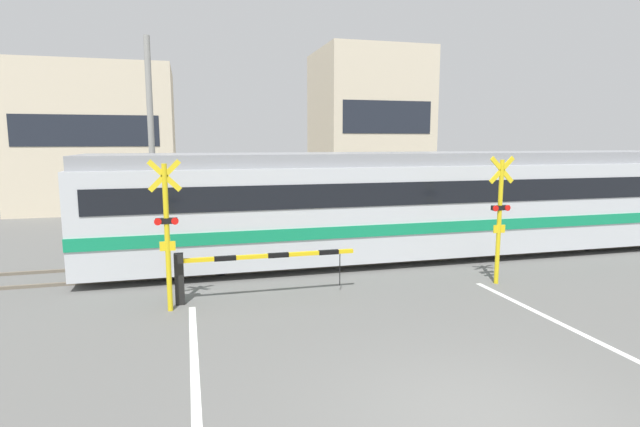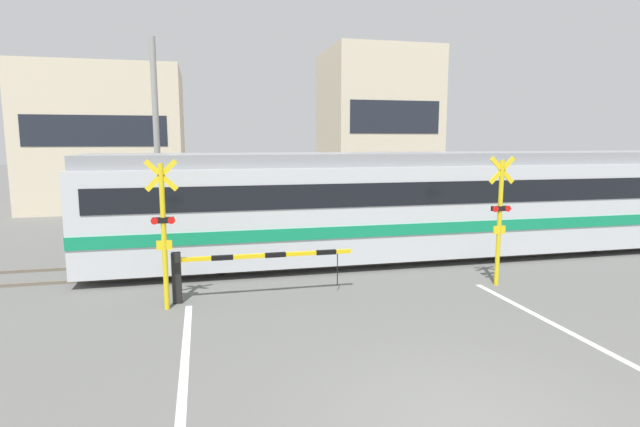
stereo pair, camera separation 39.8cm
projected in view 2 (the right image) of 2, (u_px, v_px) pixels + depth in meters
The scene contains 14 objects.
ground_plane at pixel (465, 426), 6.35m from camera, with size 160.00×160.00×0.00m, color #60605E.
rail_track_near at pixel (319, 267), 14.21m from camera, with size 50.00×0.10×0.08m.
rail_track_far at pixel (308, 256), 15.59m from camera, with size 50.00×0.10×0.08m.
road_stripe_left at pixel (180, 427), 6.33m from camera, with size 0.14×9.62×0.01m.
road_stripe_right at pixel (640, 369), 7.94m from camera, with size 0.14×9.62×0.01m.
commuter_train at pixel (415, 202), 15.39m from camera, with size 19.30×3.01×3.24m.
crossing_barrier_near at pixel (226, 266), 11.32m from camera, with size 4.14×0.20×1.15m.
crossing_barrier_far at pixel (370, 220), 17.96m from camera, with size 4.14×0.20×1.15m.
crossing_signal_left at pixel (164, 228), 10.50m from camera, with size 0.68×0.15×3.23m.
crossing_signal_right at pixel (500, 215), 12.32m from camera, with size 0.68×0.15×3.23m.
pedestrian at pixel (250, 207), 19.74m from camera, with size 0.38×0.23×1.76m.
building_left_of_street at pixel (107, 139), 26.74m from camera, with size 7.81×6.06×7.41m.
building_right_of_street at pixel (376, 127), 30.10m from camera, with size 6.13×6.06×8.88m.
utility_pole_streetside at pixel (157, 140), 18.26m from camera, with size 0.22×0.22×7.29m.
Camera 2 is at (-3.15, -5.31, 3.60)m, focal length 28.00 mm.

